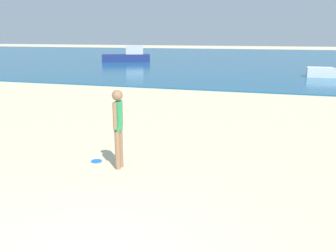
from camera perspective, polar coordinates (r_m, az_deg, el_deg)
The scene contains 4 objects.
water at distance 49.32m, azimuth 15.56°, elevation 9.84°, with size 160.00×60.00×0.06m, color #14567F.
person_standing at distance 8.09m, azimuth -7.54°, elevation 0.23°, with size 0.23×0.40×1.72m.
frisbee at distance 8.84m, azimuth -10.76°, elevation -5.25°, with size 0.25×0.25×0.03m, color blue.
boat_far at distance 40.95m, azimuth -6.09°, elevation 10.45°, with size 5.20×3.50×1.69m.
Camera 1 is at (2.34, -3.61, 2.83)m, focal length 40.32 mm.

